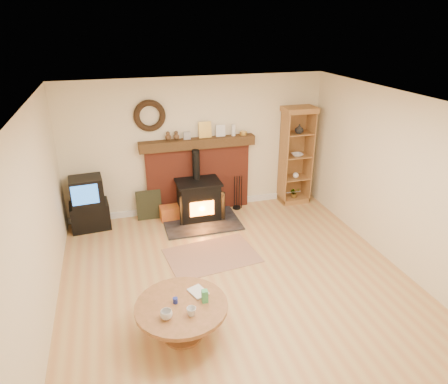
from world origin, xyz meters
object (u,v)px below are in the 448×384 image
object	(u,v)px
curio_cabinet	(295,156)
wood_stove	(199,201)
tv_unit	(89,204)
coffee_table	(182,311)

from	to	relation	value
curio_cabinet	wood_stove	bearing A→B (deg)	-172.34
tv_unit	coffee_table	bearing A→B (deg)	-70.71
wood_stove	curio_cabinet	distance (m)	2.19
coffee_table	curio_cabinet	bearing A→B (deg)	47.69
wood_stove	coffee_table	world-z (taller)	wood_stove
tv_unit	coffee_table	size ratio (longest dim) A/B	0.90
tv_unit	curio_cabinet	bearing A→B (deg)	1.23
wood_stove	curio_cabinet	world-z (taller)	curio_cabinet
wood_stove	tv_unit	xyz separation A→B (m)	(-1.98, 0.19, 0.10)
wood_stove	tv_unit	distance (m)	2.00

